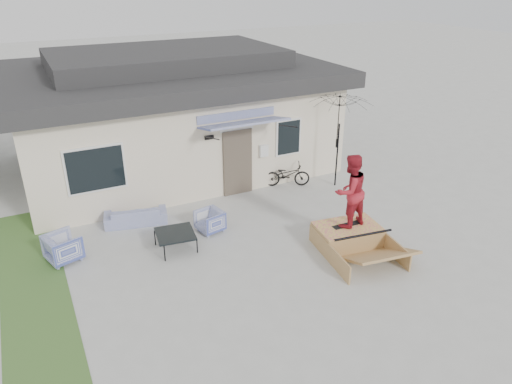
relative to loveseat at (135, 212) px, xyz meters
name	(u,v)px	position (x,y,z in m)	size (l,w,h in m)	color
ground	(279,273)	(2.39, -3.95, -0.33)	(90.00, 90.00, 0.00)	#ABACA6
grass_strip	(34,287)	(-2.81, -1.95, -0.33)	(1.40, 8.00, 0.01)	#395E29
house	(170,111)	(2.39, 4.04, 1.61)	(10.80, 8.49, 4.10)	beige
loveseat	(135,212)	(0.00, 0.00, 0.00)	(1.71, 0.50, 0.67)	#35429B
armchair_left	(63,246)	(-2.03, -1.08, 0.06)	(0.76, 0.71, 0.78)	#35429B
armchair_right	(210,220)	(1.69, -1.34, 0.00)	(0.65, 0.61, 0.67)	#35429B
coffee_table	(176,241)	(0.57, -1.82, -0.10)	(0.94, 0.94, 0.46)	black
bicycle	(287,172)	(5.07, 0.33, 0.14)	(0.52, 1.48, 0.95)	black
patio_umbrella	(339,134)	(6.51, -0.35, 1.42)	(2.42, 2.33, 2.20)	black
skate_ramp	(347,235)	(4.59, -3.60, -0.07)	(1.60, 2.13, 0.53)	#A37B48
skateboard	(347,225)	(4.60, -3.54, 0.23)	(0.81, 0.20, 0.05)	black
skater	(350,190)	(4.60, -3.54, 1.20)	(0.93, 0.72, 1.91)	#A81F2B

